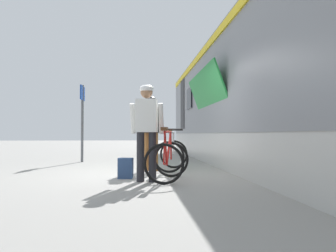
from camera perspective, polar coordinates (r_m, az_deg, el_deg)
name	(u,v)px	position (r m, az deg, el deg)	size (l,w,h in m)	color
ground_plane	(150,174)	(7.30, -3.09, -8.20)	(80.00, 80.00, 0.00)	gray
train_car	(270,93)	(9.40, 16.94, 5.39)	(3.33, 17.87, 3.88)	slate
cyclist_near_in_dark	(151,126)	(7.91, -2.98, -0.02)	(0.66, 0.40, 1.76)	#935B2D
cyclist_far_in_white	(147,124)	(6.09, -3.68, 0.40)	(0.65, 0.38, 1.76)	#232328
bicycle_near_silver	(171,153)	(8.01, 0.59, -4.71)	(0.92, 1.20, 0.99)	black
bicycle_far_red	(168,159)	(6.23, -0.06, -5.65)	(0.93, 1.20, 0.99)	black
backpack_on_platform	(126,168)	(6.61, -7.24, -7.15)	(0.28, 0.18, 0.40)	navy
water_bottle_near_the_bikes	(182,165)	(8.19, 2.36, -6.73)	(0.08, 0.08, 0.21)	silver
water_bottle_by_the_backpack	(123,172)	(6.71, -7.73, -7.78)	(0.08, 0.08, 0.23)	#338CCC
platform_sign_post	(82,110)	(10.78, -14.40, 2.68)	(0.08, 0.70, 2.40)	#595B60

